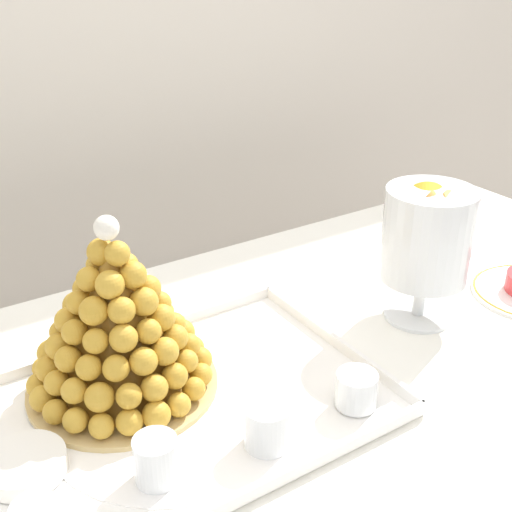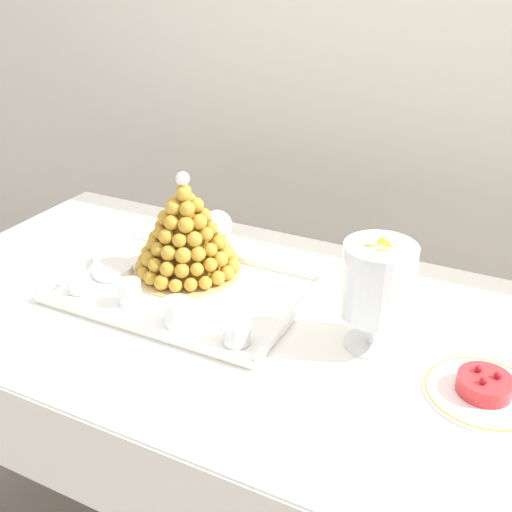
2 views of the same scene
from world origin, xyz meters
name	(u,v)px [view 2 (image 2 of 2)]	position (x,y,z in m)	size (l,w,h in m)	color
backdrop_wall	(398,37)	(0.00, 1.00, 1.25)	(4.80, 0.10, 2.50)	silver
buffet_table	(257,346)	(0.00, 0.00, 0.69)	(1.72, 0.87, 0.77)	brown
serving_tray	(183,291)	(-0.20, 0.01, 0.78)	(0.57, 0.39, 0.02)	white
croquembouche	(186,235)	(-0.24, 0.10, 0.88)	(0.27, 0.27, 0.26)	tan
dessert_cup_left	(79,283)	(-0.42, -0.10, 0.80)	(0.05, 0.05, 0.05)	silver
dessert_cup_mid_left	(130,294)	(-0.28, -0.09, 0.81)	(0.05, 0.05, 0.06)	silver
dessert_cup_centre	(177,313)	(-0.13, -0.11, 0.81)	(0.06, 0.06, 0.06)	silver
dessert_cup_mid_right	(237,333)	(0.01, -0.11, 0.80)	(0.06, 0.06, 0.05)	silver
creme_brulee_ramekin	(113,269)	(-0.41, 0.01, 0.79)	(0.10, 0.10, 0.02)	white
macaron_goblet	(377,282)	(0.26, 0.01, 0.92)	(0.15, 0.15, 0.25)	white
fruit_tart_plate	(484,389)	(0.49, -0.05, 0.78)	(0.22, 0.22, 0.05)	white
wine_glass	(217,227)	(-0.19, 0.17, 0.89)	(0.07, 0.07, 0.16)	silver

